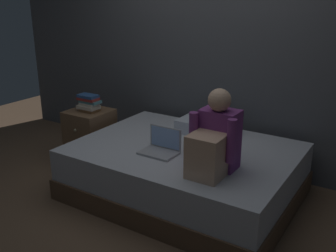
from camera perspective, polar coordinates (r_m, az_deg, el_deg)
ground_plane at (r=3.64m, az=-2.84°, el=-11.03°), size 8.00×8.00×0.00m
wall_back at (r=4.21m, az=6.55°, el=12.44°), size 5.60×0.10×2.70m
bed at (r=3.66m, az=2.41°, el=-6.64°), size 2.00×1.50×0.48m
nightstand at (r=4.46m, az=-11.34°, el=-1.41°), size 0.44×0.46×0.59m
person_sitting at (r=3.02m, az=6.85°, el=-2.24°), size 0.39×0.44×0.66m
laptop at (r=3.41m, az=-0.99°, el=-3.06°), size 0.32×0.23×0.22m
pillow at (r=3.91m, az=5.76°, el=-0.09°), size 0.56×0.36×0.13m
book_stack at (r=4.31m, az=-11.55°, el=3.31°), size 0.25×0.16×0.19m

